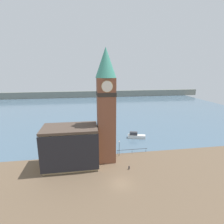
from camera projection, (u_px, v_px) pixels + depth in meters
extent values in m
plane|color=brown|center=(121.00, 184.00, 34.12)|extent=(160.00, 160.00, 0.00)
cube|color=slate|center=(96.00, 107.00, 103.66)|extent=(160.00, 120.00, 0.00)
cube|color=gray|center=(93.00, 94.00, 141.50)|extent=(180.00, 3.00, 5.00)
cube|color=#333338|center=(132.00, 149.00, 46.37)|extent=(8.28, 0.08, 0.08)
cylinder|color=#333338|center=(118.00, 152.00, 45.92)|extent=(0.07, 0.07, 1.05)
cylinder|color=#333338|center=(132.00, 151.00, 46.49)|extent=(0.07, 0.07, 1.05)
cylinder|color=#333338|center=(146.00, 150.00, 47.06)|extent=(0.07, 0.07, 1.05)
cube|color=brown|center=(106.00, 121.00, 40.87)|extent=(4.03, 4.03, 19.95)
cube|color=#2D2823|center=(106.00, 94.00, 39.37)|extent=(4.15, 4.15, 0.90)
cylinder|color=tan|center=(107.00, 86.00, 36.94)|extent=(2.50, 0.12, 2.50)
cylinder|color=silver|center=(107.00, 86.00, 36.86)|extent=(2.27, 0.12, 2.27)
cylinder|color=tan|center=(115.00, 85.00, 39.24)|extent=(0.12, 2.50, 2.50)
cylinder|color=silver|center=(115.00, 85.00, 39.25)|extent=(0.12, 2.27, 2.27)
cone|color=teal|center=(106.00, 62.00, 37.76)|extent=(4.64, 4.64, 6.49)
cube|color=tan|center=(71.00, 147.00, 39.86)|extent=(11.77, 7.02, 8.83)
cube|color=#4C3D33|center=(70.00, 128.00, 38.77)|extent=(12.17, 7.42, 0.50)
cube|color=#232328|center=(70.00, 154.00, 36.30)|extent=(12.27, 0.30, 8.12)
cube|color=silver|center=(137.00, 137.00, 56.77)|extent=(5.82, 3.04, 1.05)
cube|color=#38383D|center=(134.00, 133.00, 56.62)|extent=(2.67, 1.75, 1.04)
cylinder|color=black|center=(129.00, 168.00, 38.96)|extent=(0.27, 0.27, 0.68)
sphere|color=black|center=(129.00, 166.00, 38.88)|extent=(0.29, 0.29, 0.29)
cylinder|color=black|center=(119.00, 149.00, 44.61)|extent=(0.10, 0.10, 3.89)
sphere|color=silver|center=(119.00, 142.00, 44.13)|extent=(0.32, 0.32, 0.32)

